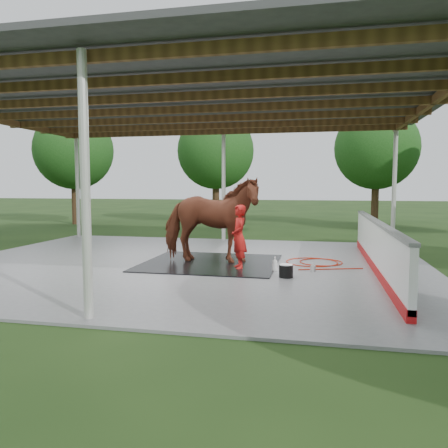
% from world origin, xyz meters
% --- Properties ---
extents(ground, '(100.00, 100.00, 0.00)m').
position_xyz_m(ground, '(0.00, 0.00, 0.00)').
color(ground, '#1E3814').
extents(concrete_slab, '(12.00, 10.00, 0.05)m').
position_xyz_m(concrete_slab, '(0.00, 0.00, 0.03)').
color(concrete_slab, slate).
rests_on(concrete_slab, ground).
extents(pavilion_structure, '(12.60, 10.60, 4.05)m').
position_xyz_m(pavilion_structure, '(0.00, -0.00, 3.97)').
color(pavilion_structure, beige).
rests_on(pavilion_structure, ground).
extents(dasher_board, '(0.16, 8.00, 1.15)m').
position_xyz_m(dasher_board, '(4.60, 0.00, 0.59)').
color(dasher_board, '#AD0E10').
rests_on(dasher_board, concrete_slab).
extents(tree_belt, '(28.00, 28.00, 5.80)m').
position_xyz_m(tree_belt, '(0.30, 0.90, 3.79)').
color(tree_belt, '#382314').
rests_on(tree_belt, ground).
extents(rubber_mat, '(3.30, 3.10, 0.02)m').
position_xyz_m(rubber_mat, '(0.66, 0.09, 0.06)').
color(rubber_mat, black).
rests_on(rubber_mat, concrete_slab).
extents(horse, '(2.55, 1.21, 2.13)m').
position_xyz_m(horse, '(0.66, 0.09, 1.14)').
color(horse, brown).
rests_on(horse, rubber_mat).
extents(handler, '(0.55, 0.65, 1.50)m').
position_xyz_m(handler, '(1.48, -0.45, 0.80)').
color(handler, red).
rests_on(handler, concrete_slab).
extents(wash_bucket, '(0.30, 0.30, 0.28)m').
position_xyz_m(wash_bucket, '(2.64, -1.21, 0.19)').
color(wash_bucket, black).
rests_on(wash_bucket, concrete_slab).
extents(soap_bottle_a, '(0.14, 0.14, 0.34)m').
position_xyz_m(soap_bottle_a, '(2.34, -0.61, 0.22)').
color(soap_bottle_a, silver).
rests_on(soap_bottle_a, concrete_slab).
extents(soap_bottle_b, '(0.12, 0.12, 0.21)m').
position_xyz_m(soap_bottle_b, '(3.19, -0.44, 0.15)').
color(soap_bottle_b, '#338CD8').
rests_on(soap_bottle_b, concrete_slab).
extents(hose_coil, '(1.84, 1.76, 0.02)m').
position_xyz_m(hose_coil, '(3.25, 0.74, 0.06)').
color(hose_coil, red).
rests_on(hose_coil, concrete_slab).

